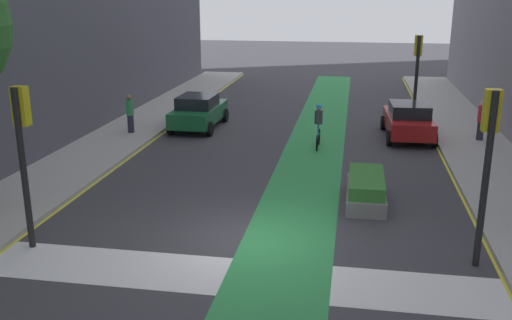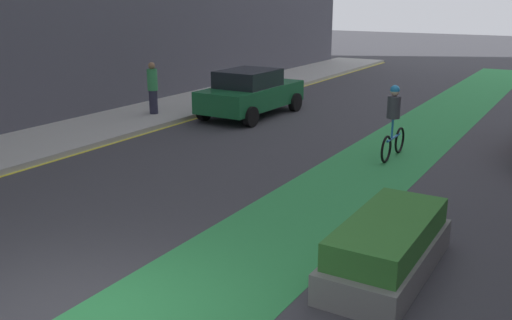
{
  "view_description": "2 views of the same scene",
  "coord_description": "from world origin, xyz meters",
  "px_view_note": "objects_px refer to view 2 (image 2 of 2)",
  "views": [
    {
      "loc": [
        2.46,
        -13.5,
        6.25
      ],
      "look_at": [
        -0.5,
        3.75,
        1.06
      ],
      "focal_mm": 40.37,
      "sensor_mm": 36.0,
      "label": 1
    },
    {
      "loc": [
        5.2,
        -4.09,
        3.92
      ],
      "look_at": [
        0.61,
        3.62,
        1.32
      ],
      "focal_mm": 39.81,
      "sensor_mm": 36.0,
      "label": 2
    }
  ],
  "objects_px": {
    "cyclist_in_lane": "(394,121)",
    "pedestrian_sidewalk_left_a": "(153,88)",
    "car_green_left_far": "(251,92)",
    "median_planter": "(388,247)"
  },
  "relations": [
    {
      "from": "car_green_left_far",
      "to": "cyclist_in_lane",
      "type": "xyz_separation_m",
      "value": [
        5.76,
        -2.69,
        0.17
      ]
    },
    {
      "from": "car_green_left_far",
      "to": "median_planter",
      "type": "bearing_deg",
      "value": -48.73
    },
    {
      "from": "car_green_left_far",
      "to": "pedestrian_sidewalk_left_a",
      "type": "relative_size",
      "value": 2.49
    },
    {
      "from": "car_green_left_far",
      "to": "median_planter",
      "type": "relative_size",
      "value": 1.47
    },
    {
      "from": "cyclist_in_lane",
      "to": "pedestrian_sidewalk_left_a",
      "type": "relative_size",
      "value": 1.09
    },
    {
      "from": "cyclist_in_lane",
      "to": "median_planter",
      "type": "height_order",
      "value": "cyclist_in_lane"
    },
    {
      "from": "cyclist_in_lane",
      "to": "median_planter",
      "type": "bearing_deg",
      "value": -72.75
    },
    {
      "from": "cyclist_in_lane",
      "to": "pedestrian_sidewalk_left_a",
      "type": "bearing_deg",
      "value": 174.95
    },
    {
      "from": "pedestrian_sidewalk_left_a",
      "to": "median_planter",
      "type": "distance_m",
      "value": 12.25
    },
    {
      "from": "car_green_left_far",
      "to": "median_planter",
      "type": "xyz_separation_m",
      "value": [
        7.63,
        -8.69,
        -0.4
      ]
    }
  ]
}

